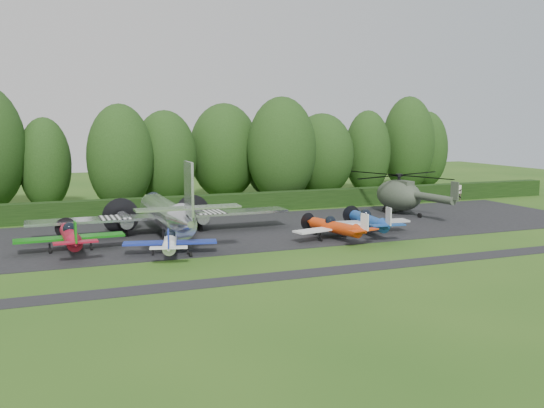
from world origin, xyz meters
name	(u,v)px	position (x,y,z in m)	size (l,w,h in m)	color
ground	(284,254)	(0.00, 0.00, 0.00)	(160.00, 160.00, 0.00)	#264F16
apron	(241,231)	(0.00, 10.00, 0.00)	(70.00, 18.00, 0.01)	black
taxiway_verge	(320,272)	(0.00, -6.00, 0.00)	(70.00, 2.00, 0.00)	black
hedgerow	(208,214)	(0.00, 21.00, 0.00)	(90.00, 1.60, 2.00)	black
transport_plane	(167,214)	(-6.74, 9.54, 2.00)	(22.39, 17.17, 7.18)	silver
light_plane_red	(71,236)	(-14.69, 6.02, 1.27)	(7.96, 8.37, 3.06)	maroon
light_plane_white	(170,241)	(-8.04, 2.32, 1.09)	(6.79, 7.14, 2.61)	white
light_plane_orange	(335,227)	(5.82, 3.08, 1.13)	(7.09, 7.45, 2.72)	red
light_plane_blue	(369,221)	(9.64, 4.19, 1.24)	(7.75, 8.15, 2.98)	navy
helicopter	(399,192)	(18.89, 13.61, 2.27)	(13.10, 15.34, 4.22)	#384333
sign_board	(449,190)	(30.63, 20.50, 1.28)	(3.37, 0.13, 1.89)	#3F3326
tree_3	(427,150)	(37.21, 34.38, 5.58)	(6.18, 6.18, 11.18)	black
tree_4	(165,158)	(-2.68, 29.55, 5.51)	(7.40, 7.40, 11.04)	black
tree_5	(322,155)	(17.68, 29.75, 5.38)	(8.28, 8.28, 10.77)	black
tree_6	(120,157)	(-8.14, 26.93, 5.82)	(7.18, 7.18, 11.66)	black
tree_7	(45,164)	(-15.81, 30.31, 5.09)	(5.62, 5.62, 10.21)	black
tree_8	(224,152)	(5.31, 32.07, 5.98)	(8.75, 8.75, 11.98)	black
tree_9	(266,158)	(11.84, 34.68, 4.87)	(5.77, 5.77, 9.78)	black
tree_10	(367,152)	(24.91, 30.51, 5.58)	(6.17, 6.17, 11.20)	black
tree_11	(408,144)	(32.11, 31.64, 6.58)	(7.29, 7.29, 13.19)	black
tree_12	(282,150)	(10.66, 26.29, 6.32)	(8.30, 8.30, 12.66)	black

